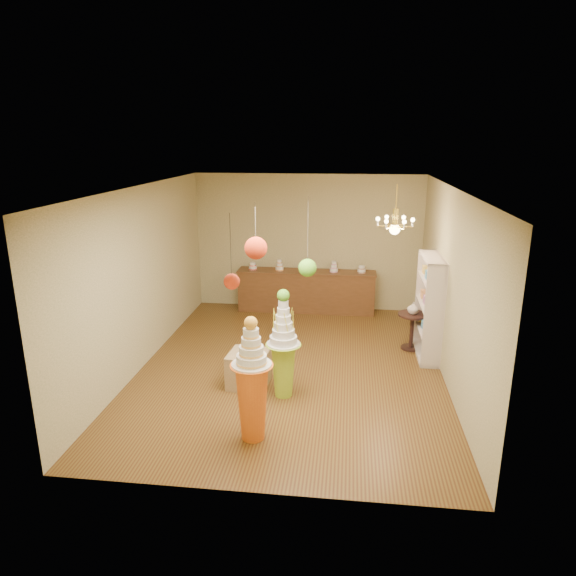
# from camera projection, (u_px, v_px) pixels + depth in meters

# --- Properties ---
(floor) EXTENTS (6.50, 6.50, 0.00)m
(floor) POSITION_uv_depth(u_px,v_px,m) (291.00, 367.00, 8.71)
(floor) COLOR #533716
(floor) RESTS_ON ground
(ceiling) EXTENTS (6.50, 6.50, 0.00)m
(ceiling) POSITION_uv_depth(u_px,v_px,m) (291.00, 188.00, 7.87)
(ceiling) COLOR silver
(ceiling) RESTS_ON ground
(wall_back) EXTENTS (5.00, 0.04, 3.00)m
(wall_back) POSITION_uv_depth(u_px,v_px,m) (308.00, 243.00, 11.38)
(wall_back) COLOR tan
(wall_back) RESTS_ON ground
(wall_front) EXTENTS (5.00, 0.04, 3.00)m
(wall_front) POSITION_uv_depth(u_px,v_px,m) (255.00, 368.00, 5.19)
(wall_front) COLOR tan
(wall_front) RESTS_ON ground
(wall_left) EXTENTS (0.04, 6.50, 3.00)m
(wall_left) POSITION_uv_depth(u_px,v_px,m) (143.00, 277.00, 8.58)
(wall_left) COLOR tan
(wall_left) RESTS_ON ground
(wall_right) EXTENTS (0.04, 6.50, 3.00)m
(wall_right) POSITION_uv_depth(u_px,v_px,m) (450.00, 287.00, 8.00)
(wall_right) COLOR tan
(wall_right) RESTS_ON ground
(pedestal_green) EXTENTS (0.62, 0.62, 1.67)m
(pedestal_green) POSITION_uv_depth(u_px,v_px,m) (283.00, 355.00, 7.57)
(pedestal_green) COLOR #9CC82C
(pedestal_green) RESTS_ON floor
(pedestal_orange) EXTENTS (0.66, 0.66, 1.66)m
(pedestal_orange) POSITION_uv_depth(u_px,v_px,m) (252.00, 391.00, 6.47)
(pedestal_orange) COLOR orange
(pedestal_orange) RESTS_ON floor
(burlap_riser) EXTENTS (0.65, 0.65, 0.54)m
(burlap_riser) POSITION_uv_depth(u_px,v_px,m) (249.00, 369.00, 8.00)
(burlap_riser) COLOR #937950
(burlap_riser) RESTS_ON floor
(sideboard) EXTENTS (3.04, 0.54, 1.16)m
(sideboard) POSITION_uv_depth(u_px,v_px,m) (306.00, 290.00, 11.41)
(sideboard) COLOR #55321A
(sideboard) RESTS_ON floor
(shelving_unit) EXTENTS (0.33, 1.20, 1.80)m
(shelving_unit) POSITION_uv_depth(u_px,v_px,m) (429.00, 307.00, 8.95)
(shelving_unit) COLOR beige
(shelving_unit) RESTS_ON floor
(round_table) EXTENTS (0.67, 0.67, 0.68)m
(round_table) POSITION_uv_depth(u_px,v_px,m) (412.00, 326.00, 9.33)
(round_table) COLOR black
(round_table) RESTS_ON floor
(vase) EXTENTS (0.23, 0.23, 0.22)m
(vase) POSITION_uv_depth(u_px,v_px,m) (413.00, 308.00, 9.24)
(vase) COLOR beige
(vase) RESTS_ON round_table
(pom_red_left) EXTENTS (0.28, 0.28, 0.69)m
(pom_red_left) POSITION_uv_depth(u_px,v_px,m) (256.00, 248.00, 6.24)
(pom_red_left) COLOR #453F31
(pom_red_left) RESTS_ON ceiling
(pom_green_mid) EXTENTS (0.25, 0.25, 1.10)m
(pom_green_mid) POSITION_uv_depth(u_px,v_px,m) (307.00, 268.00, 7.04)
(pom_green_mid) COLOR #453F31
(pom_green_mid) RESTS_ON ceiling
(pom_red_right) EXTENTS (0.17, 0.17, 0.82)m
(pom_red_right) POSITION_uv_depth(u_px,v_px,m) (232.00, 281.00, 5.44)
(pom_red_right) COLOR #453F31
(pom_red_right) RESTS_ON ceiling
(chandelier) EXTENTS (0.70, 0.70, 0.85)m
(chandelier) POSITION_uv_depth(u_px,v_px,m) (395.00, 226.00, 8.65)
(chandelier) COLOR #EBCD53
(chandelier) RESTS_ON ceiling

